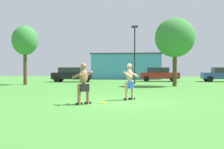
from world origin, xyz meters
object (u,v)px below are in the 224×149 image
frisbee (103,103)px  car_red_far_end (159,74)px  car_black_near_post (72,74)px  player_in_blue (130,81)px  player_with_cap (83,82)px  tree_left_field (175,38)px  lamp_post (135,48)px  car_blue_mid_lot (223,74)px  tree_right_field (25,41)px

frisbee → car_red_far_end: bearing=79.7°
car_black_near_post → car_red_far_end: size_ratio=1.02×
player_in_blue → player_with_cap: bearing=-135.2°
tree_left_field → car_red_far_end: bearing=94.2°
player_in_blue → car_red_far_end: bearing=82.0°
frisbee → lamp_post: 14.75m
lamp_post → tree_left_field: 4.67m
tree_left_field → car_black_near_post: bearing=148.0°
player_with_cap → car_red_far_end: size_ratio=0.38×
car_red_far_end → lamp_post: 6.51m
frisbee → car_red_far_end: car_red_far_end is taller
player_with_cap → tree_left_field: tree_left_field is taller
car_blue_mid_lot → tree_left_field: size_ratio=0.78×
car_red_far_end → car_blue_mid_lot: bearing=-1.6°
tree_right_field → car_blue_mid_lot: bearing=21.9°
lamp_post → tree_right_field: size_ratio=1.04×
frisbee → car_black_near_post: size_ratio=0.06×
frisbee → car_red_far_end: size_ratio=0.06×
player_with_cap → car_red_far_end: 20.57m
player_with_cap → car_blue_mid_lot: player_with_cap is taller
player_in_blue → car_red_far_end: size_ratio=0.38×
car_red_far_end → tree_right_field: bearing=-147.2°
car_blue_mid_lot → tree_right_field: 20.91m
car_blue_mid_lot → car_red_far_end: 6.90m
tree_left_field → lamp_post: bearing=135.2°
player_in_blue → tree_right_field: bearing=132.8°
frisbee → player_with_cap: bearing=-150.2°
player_with_cap → tree_right_field: (-7.99, 12.19, 3.02)m
frisbee → tree_right_field: size_ratio=0.05×
player_in_blue → car_blue_mid_lot: bearing=62.5°
car_blue_mid_lot → tree_right_field: (-19.19, -7.73, 3.07)m
player_with_cap → frisbee: (0.73, 0.41, -0.87)m
lamp_post → tree_right_field: lamp_post is taller
car_red_far_end → tree_right_field: (-12.29, -7.92, 3.07)m
lamp_post → tree_right_field: (-9.63, -2.56, 0.52)m
car_blue_mid_lot → player_in_blue: bearing=-117.5°
car_blue_mid_lot → player_with_cap: bearing=-119.3°
car_red_far_end → car_black_near_post: bearing=-166.8°
car_red_far_end → lamp_post: lamp_post is taller
tree_right_field → lamp_post: bearing=14.9°
car_red_far_end → player_with_cap: bearing=-102.1°
frisbee → car_red_far_end: (3.58, 19.70, 0.81)m
car_red_far_end → tree_left_field: bearing=-85.8°
frisbee → tree_left_field: tree_left_field is taller
car_red_far_end → tree_left_field: (0.63, -8.64, 3.08)m
frisbee → tree_left_field: 12.46m
car_blue_mid_lot → car_red_far_end: bearing=178.4°
car_black_near_post → car_blue_mid_lot: (16.47, 2.06, 0.00)m
player_with_cap → lamp_post: size_ratio=0.30×
player_in_blue → tree_left_field: bearing=71.8°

